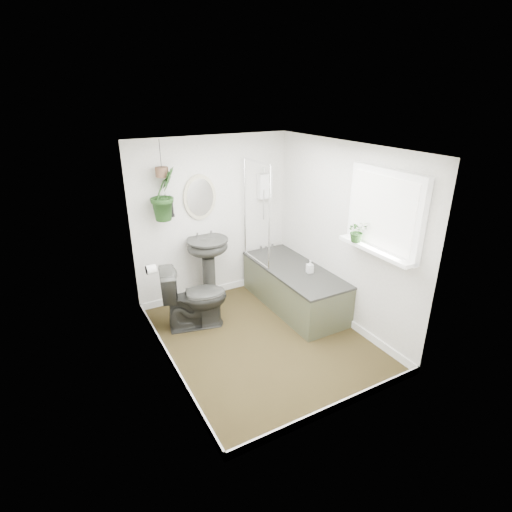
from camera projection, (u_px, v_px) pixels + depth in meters
floor at (262, 339)px, 4.93m from camera, size 2.30×2.80×0.02m
ceiling at (263, 146)px, 4.04m from camera, size 2.30×2.80×0.02m
wall_back at (213, 219)px, 5.63m from camera, size 2.30×0.02×2.30m
wall_front at (345, 308)px, 3.35m from camera, size 2.30×0.02×2.30m
wall_left at (161, 273)px, 3.97m from camera, size 0.02×2.80×2.30m
wall_right at (343, 236)px, 5.00m from camera, size 0.02×2.80×2.30m
skirting at (262, 335)px, 4.91m from camera, size 2.30×2.80×0.10m
bathtub at (294, 287)px, 5.58m from camera, size 0.72×1.72×0.58m
bath_screen at (256, 213)px, 5.45m from camera, size 0.04×0.72×1.40m
shower_box at (265, 186)px, 5.77m from camera, size 0.20×0.10×0.35m
oval_mirror at (200, 197)px, 5.37m from camera, size 0.46×0.03×0.62m
wall_sconce at (172, 209)px, 5.23m from camera, size 0.04×0.04×0.22m
toilet_roll_holder at (151, 269)px, 4.66m from camera, size 0.11×0.11×0.11m
window_recess at (385, 212)px, 4.21m from camera, size 0.08×1.00×0.90m
window_sill at (375, 250)px, 4.34m from camera, size 0.18×1.00×0.04m
window_blinds at (382, 212)px, 4.19m from camera, size 0.01×0.86×0.76m
toilet at (195, 297)px, 5.05m from camera, size 0.90×0.63×0.83m
pedestal_sink at (209, 271)px, 5.61m from camera, size 0.58×0.50×0.97m
sill_plant at (357, 231)px, 4.47m from camera, size 0.28×0.26×0.25m
hanging_plant at (164, 194)px, 4.99m from camera, size 0.46×0.43×0.67m
soap_bottle at (310, 266)px, 5.30m from camera, size 0.09×0.09×0.18m
hanging_pot at (162, 172)px, 4.89m from camera, size 0.16×0.16×0.12m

